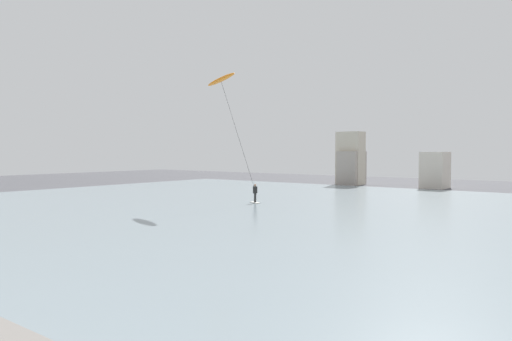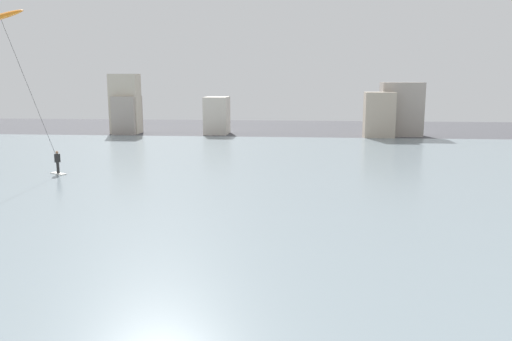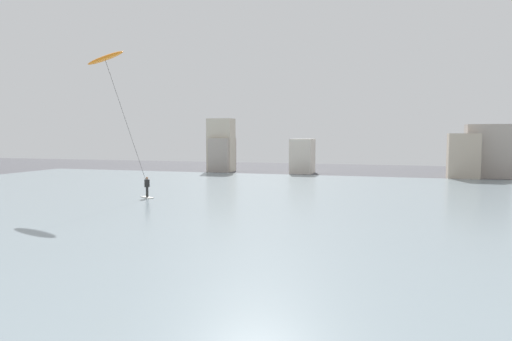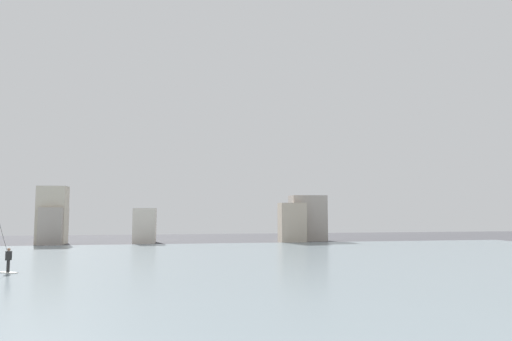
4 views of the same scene
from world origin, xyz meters
name	(u,v)px [view 3 (image 3 of 4)]	position (x,y,z in m)	size (l,w,h in m)	color
water_bay	(309,210)	(0.00, 30.22, 0.05)	(84.00, 52.00, 0.10)	gray
far_shore_buildings	(348,152)	(-0.42, 59.29, 2.88)	(37.50, 5.55, 7.27)	beige
kitesurfer_orange	(109,69)	(-15.16, 30.19, 9.91)	(4.60, 3.44, 11.30)	silver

